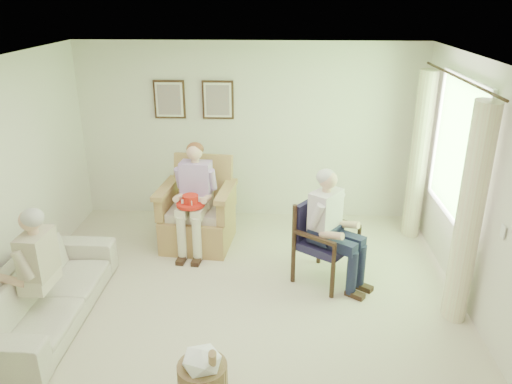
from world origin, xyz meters
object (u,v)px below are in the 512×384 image
person_wicker (195,190)px  person_sofa (33,264)px  sofa (46,293)px  wood_armchair (326,236)px  red_hat (191,202)px  hatbox (203,374)px  wicker_armchair (198,218)px  person_dark (328,221)px

person_wicker → person_sofa: bearing=-120.7°
sofa → person_sofa: 0.44m
wood_armchair → person_wicker: person_wicker is taller
red_hat → hatbox: red_hat is taller
sofa → person_sofa: (-0.00, -0.14, 0.42)m
person_wicker → red_hat: (-0.03, -0.20, -0.08)m
wicker_armchair → person_wicker: size_ratio=0.83×
sofa → hatbox: (1.79, -1.02, -0.07)m
wood_armchair → hatbox: 2.36m
wood_armchair → wicker_armchair: bearing=100.9°
sofa → hatbox: hatbox is taller
person_sofa → person_dark: bearing=110.9°
person_wicker → person_dark: person_wicker is taller
person_wicker → red_hat: person_wicker is taller
person_dark → red_hat: 1.78m
wood_armchair → sofa: wood_armchair is taller
wicker_armchair → red_hat: 0.52m
wicker_armchair → red_hat: wicker_armchair is taller
wood_armchair → red_hat: 1.74m
person_dark → wicker_armchair: bearing=96.5°
person_dark → person_sofa: person_dark is taller
wood_armchair → person_dark: (0.00, -0.16, 0.27)m
red_hat → sofa: bearing=-132.0°
person_dark → hatbox: person_dark is taller
person_sofa → red_hat: person_sofa is taller
sofa → person_dark: person_dark is taller
person_dark → red_hat: person_dark is taller
hatbox → person_wicker: bearing=100.2°
red_hat → hatbox: (0.50, -2.45, -0.51)m
sofa → red_hat: 1.98m
wicker_armchair → wood_armchair: (1.65, -0.77, 0.16)m
person_wicker → person_sofa: 2.21m
sofa → red_hat: (1.29, 1.43, 0.45)m
wood_armchair → person_sofa: size_ratio=0.75×
sofa → person_sofa: size_ratio=1.66×
sofa → person_dark: size_ratio=1.56×
wood_armchair → sofa: (-2.97, -1.01, -0.22)m
person_sofa → red_hat: size_ratio=3.55×
person_sofa → person_wicker: bearing=145.8°
red_hat → person_dark: bearing=-19.1°
wicker_armchair → sofa: (-1.31, -1.78, -0.06)m
person_wicker → person_dark: (1.65, -0.78, -0.04)m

